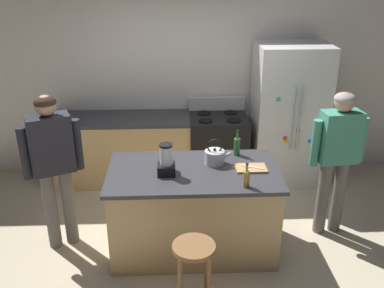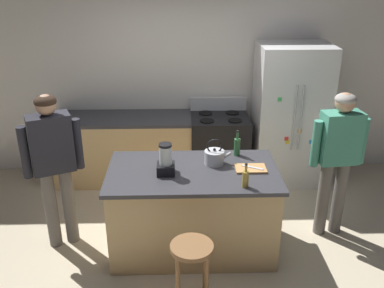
{
  "view_description": "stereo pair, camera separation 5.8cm",
  "coord_description": "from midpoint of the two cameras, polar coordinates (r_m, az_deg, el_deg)",
  "views": [
    {
      "loc": [
        -0.18,
        -3.71,
        2.79
      ],
      "look_at": [
        0.0,
        0.3,
        1.05
      ],
      "focal_mm": 39.85,
      "sensor_mm": 36.0,
      "label": 1
    },
    {
      "loc": [
        -0.12,
        -3.71,
        2.79
      ],
      "look_at": [
        0.0,
        0.3,
        1.05
      ],
      "focal_mm": 39.85,
      "sensor_mm": 36.0,
      "label": 2
    }
  ],
  "objects": [
    {
      "name": "kitchen_island",
      "position": [
        4.39,
        -0.21,
        -8.76
      ],
      "size": [
        1.68,
        0.94,
        0.9
      ],
      "color": "tan",
      "rests_on": "ground_plane"
    },
    {
      "name": "person_by_island_left",
      "position": [
        4.4,
        -18.47,
        -1.91
      ],
      "size": [
        0.58,
        0.36,
        1.65
      ],
      "color": "#66605B",
      "rests_on": "ground_plane"
    },
    {
      "name": "back_counter_run",
      "position": [
        5.79,
        -8.77,
        -0.68
      ],
      "size": [
        2.0,
        0.64,
        0.9
      ],
      "color": "tan",
      "rests_on": "ground_plane"
    },
    {
      "name": "refrigerator",
      "position": [
        5.73,
        12.44,
        3.82
      ],
      "size": [
        0.9,
        0.73,
        1.84
      ],
      "color": "silver",
      "rests_on": "ground_plane"
    },
    {
      "name": "tea_kettle",
      "position": [
        4.27,
        2.67,
        -1.67
      ],
      "size": [
        0.28,
        0.2,
        0.27
      ],
      "color": "#B7BABF",
      "rests_on": "kitchen_island"
    },
    {
      "name": "blender_appliance",
      "position": [
        4.05,
        -3.88,
        -2.35
      ],
      "size": [
        0.17,
        0.17,
        0.31
      ],
      "color": "black",
      "rests_on": "kitchen_island"
    },
    {
      "name": "bottle_olive_oil",
      "position": [
        4.47,
        5.66,
        -0.25
      ],
      "size": [
        0.07,
        0.07,
        0.28
      ],
      "color": "#2D6638",
      "rests_on": "kitchen_island"
    },
    {
      "name": "bottle_vinegar",
      "position": [
        3.87,
        6.87,
        -4.56
      ],
      "size": [
        0.06,
        0.06,
        0.24
      ],
      "color": "olive",
      "rests_on": "kitchen_island"
    },
    {
      "name": "person_by_sink_right",
      "position": [
        4.64,
        18.52,
        -0.92
      ],
      "size": [
        0.6,
        0.26,
        1.61
      ],
      "color": "#66605B",
      "rests_on": "ground_plane"
    },
    {
      "name": "back_wall",
      "position": [
        5.84,
        -1.01,
        9.16
      ],
      "size": [
        8.0,
        0.1,
        2.7
      ],
      "primitive_type": "cube",
      "color": "silver",
      "rests_on": "ground_plane"
    },
    {
      "name": "bar_stool",
      "position": [
        3.67,
        -0.22,
        -15.17
      ],
      "size": [
        0.36,
        0.36,
        0.64
      ],
      "color": "brown",
      "rests_on": "ground_plane"
    },
    {
      "name": "chef_knife",
      "position": [
        4.22,
        7.79,
        -3.07
      ],
      "size": [
        0.21,
        0.13,
        0.01
      ],
      "primitive_type": "cube",
      "rotation": [
        0.0,
        0.0,
        -0.47
      ],
      "color": "#B7BABF",
      "rests_on": "cutting_board"
    },
    {
      "name": "ground_plane",
      "position": [
        4.65,
        -0.2,
        -13.49
      ],
      "size": [
        14.0,
        14.0,
        0.0
      ],
      "primitive_type": "plane",
      "color": "beige"
    },
    {
      "name": "stove_range",
      "position": [
        5.76,
        3.18,
        -0.47
      ],
      "size": [
        0.76,
        0.65,
        1.08
      ],
      "color": "black",
      "rests_on": "ground_plane"
    },
    {
      "name": "cutting_board",
      "position": [
        4.22,
        7.51,
        -3.24
      ],
      "size": [
        0.3,
        0.2,
        0.02
      ],
      "primitive_type": "cube",
      "color": "#B7844C",
      "rests_on": "kitchen_island"
    }
  ]
}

